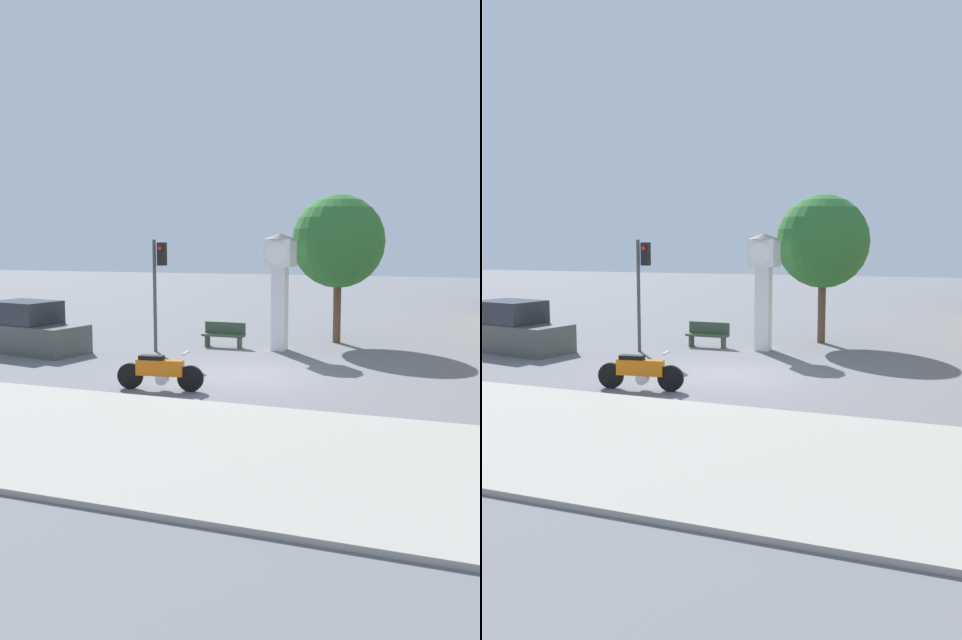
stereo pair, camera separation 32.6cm
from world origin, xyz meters
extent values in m
plane|color=slate|center=(0.00, 0.00, 0.00)|extent=(120.00, 120.00, 0.00)
cube|color=#9E998E|center=(0.00, -6.60, 0.05)|extent=(36.00, 6.00, 0.10)
cylinder|color=black|center=(-0.74, -2.48, 0.34)|extent=(0.70, 0.21, 0.69)
cylinder|color=black|center=(-2.37, -2.72, 0.34)|extent=(0.70, 0.21, 0.69)
cube|color=orange|center=(-1.56, -2.60, 0.59)|extent=(1.28, 0.43, 0.41)
cube|color=black|center=(-1.79, -2.63, 0.86)|extent=(0.67, 0.35, 0.11)
cylinder|color=silver|center=(-1.50, -2.59, 0.31)|extent=(0.35, 0.27, 0.32)
cube|color=silver|center=(-0.87, -2.50, 1.01)|extent=(0.14, 0.51, 0.05)
cube|color=white|center=(-0.35, 4.47, 1.50)|extent=(0.51, 0.51, 3.01)
cube|color=white|center=(-0.35, 4.47, 3.49)|extent=(0.97, 0.97, 0.97)
cylinder|color=white|center=(-0.35, 3.97, 3.49)|extent=(0.78, 0.02, 0.78)
cone|color=#333338|center=(-0.35, 4.47, 4.08)|extent=(1.17, 1.17, 0.20)
cylinder|color=#47474C|center=(-4.41, 2.68, 1.98)|extent=(0.12, 0.12, 3.96)
cube|color=black|center=(-4.11, 2.68, 3.46)|extent=(0.28, 0.24, 0.80)
sphere|color=red|center=(-4.11, 2.53, 3.66)|extent=(0.16, 0.16, 0.16)
cylinder|color=brown|center=(1.26, 6.90, 1.24)|extent=(0.30, 0.30, 2.49)
sphere|color=#2D6B2D|center=(1.26, 6.90, 3.91)|extent=(3.55, 3.55, 3.55)
cube|color=#384C38|center=(-2.47, 4.36, 0.45)|extent=(1.60, 0.44, 0.08)
cube|color=#384C38|center=(-2.47, 4.55, 0.70)|extent=(1.60, 0.06, 0.44)
cube|color=#384C38|center=(-3.11, 4.36, 0.21)|extent=(0.08, 0.35, 0.41)
cube|color=#384C38|center=(-1.83, 4.36, 0.21)|extent=(0.08, 0.35, 0.41)
cube|color=#4C514C|center=(-8.61, 1.20, 0.50)|extent=(4.45, 2.50, 1.00)
cube|color=#262B33|center=(-8.81, 1.24, 1.40)|extent=(2.45, 2.01, 0.80)
camera|label=1|loc=(5.76, -16.94, 3.77)|focal=35.00mm
camera|label=2|loc=(6.06, -16.83, 3.77)|focal=35.00mm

